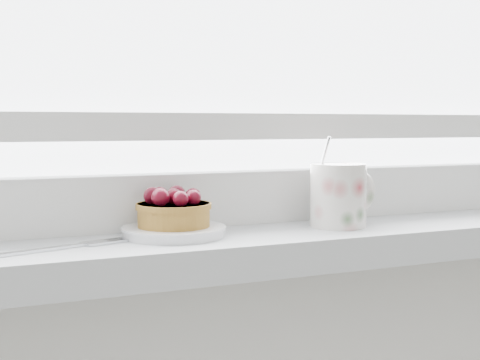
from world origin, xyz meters
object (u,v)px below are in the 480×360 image
raspberry_tart (173,210)px  floral_mug (340,194)px  saucer (174,231)px  fork (55,248)px

raspberry_tart → floral_mug: size_ratio=0.76×
saucer → floral_mug: bearing=-3.7°
floral_mug → fork: size_ratio=0.65×
raspberry_tart → fork: raspberry_tart is taller
saucer → fork: bearing=-168.8°
saucer → fork: (-0.14, -0.03, -0.00)m
floral_mug → fork: 0.37m
floral_mug → fork: bearing=-177.9°
saucer → raspberry_tart: (-0.00, 0.00, 0.03)m
fork → raspberry_tart: bearing=11.3°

